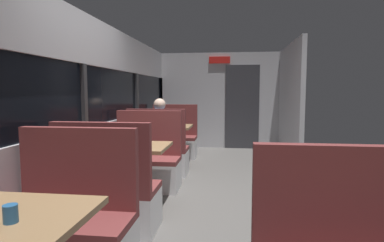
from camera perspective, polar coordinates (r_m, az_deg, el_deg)
name	(u,v)px	position (r m, az deg, el deg)	size (l,w,h in m)	color
ground_plane	(204,212)	(3.84, 2.23, -15.89)	(3.30, 9.20, 0.02)	#514F4C
carriage_window_panel_left	(83,114)	(3.98, -19.00, 1.14)	(0.09, 8.48, 2.30)	#B2B2B7
carriage_end_bulkhead	(222,101)	(7.77, 5.34, 3.56)	(2.90, 0.11, 2.30)	#B2B2B7
carriage_aisle_panel_right	(290,103)	(6.67, 17.07, 3.15)	(0.08, 2.40, 2.30)	#B2B2B7
dining_table_near_window	(2,233)	(2.04, -30.93, -16.80)	(0.90, 0.70, 0.74)	#9E9EA3
bench_near_window_facing_entry	(70,232)	(2.70, -20.95, -18.02)	(0.95, 0.50, 1.10)	silver
dining_table_mid_window	(131,153)	(3.90, -10.94, -5.71)	(0.90, 0.70, 0.74)	#9E9EA3
bench_mid_window_facing_end	(109,198)	(3.34, -14.66, -13.21)	(0.95, 0.50, 1.10)	silver
bench_mid_window_facing_entry	(146,165)	(4.62, -8.16, -7.87)	(0.95, 0.50, 1.10)	silver
dining_table_far_window	(167,131)	(5.96, -4.51, -1.79)	(0.90, 0.70, 0.74)	#9E9EA3
bench_far_window_facing_end	(159,155)	(5.34, -6.00, -6.04)	(0.95, 0.50, 1.10)	silver
bench_far_window_facing_entry	(174,142)	(6.68, -3.28, -3.69)	(0.95, 0.50, 1.10)	silver
seated_passenger	(159,142)	(5.37, -5.85, -3.70)	(0.47, 0.55, 1.26)	#26262D
coffee_cup_primary	(143,144)	(3.67, -8.85, -4.05)	(0.07, 0.07, 0.09)	#26598C
coffee_cup_secondary	(10,214)	(1.85, -29.74, -14.23)	(0.07, 0.07, 0.09)	#26598C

